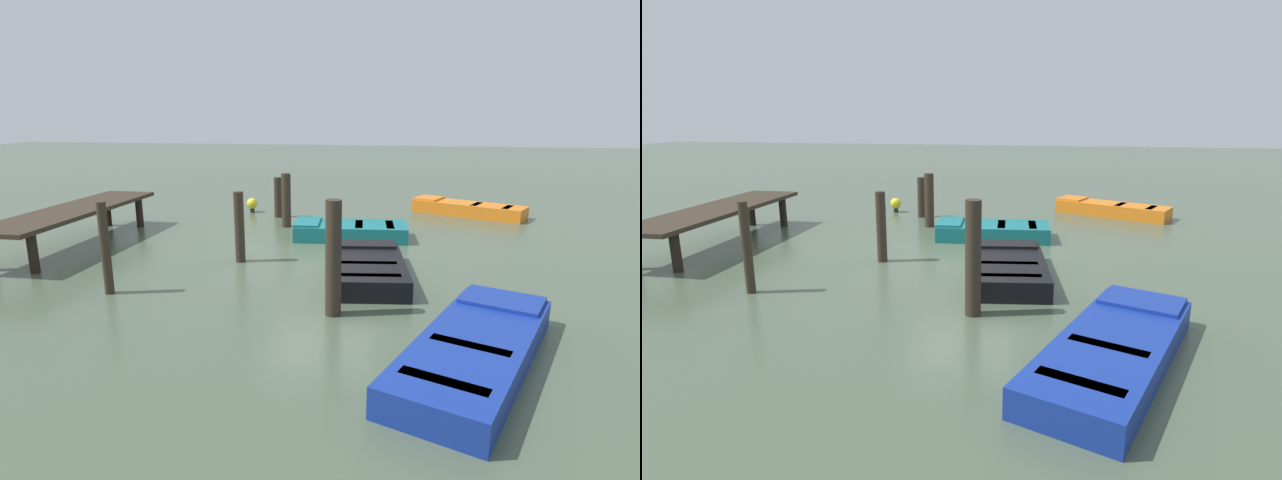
{
  "view_description": "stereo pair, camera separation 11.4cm",
  "coord_description": "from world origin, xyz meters",
  "views": [
    {
      "loc": [
        -11.43,
        -1.99,
        3.29
      ],
      "look_at": [
        0.0,
        0.0,
        0.35
      ],
      "focal_mm": 28.58,
      "sensor_mm": 36.0,
      "label": 1
    },
    {
      "loc": [
        -11.41,
        -2.11,
        3.29
      ],
      "look_at": [
        0.0,
        0.0,
        0.35
      ],
      "focal_mm": 28.58,
      "sensor_mm": 36.0,
      "label": 2
    }
  ],
  "objects": [
    {
      "name": "mooring_piling_far_left",
      "position": [
        2.78,
        1.48,
        0.78
      ],
      "size": [
        0.27,
        0.27,
        1.56
      ],
      "primitive_type": "cylinder",
      "color": "#33281E",
      "rests_on": "ground_plane"
    },
    {
      "name": "marker_buoy",
      "position": [
        4.72,
        3.13,
        0.29
      ],
      "size": [
        0.36,
        0.36,
        0.48
      ],
      "color": "#262626",
      "rests_on": "ground_plane"
    },
    {
      "name": "rowboat_teal",
      "position": [
        1.68,
        -0.51,
        0.22
      ],
      "size": [
        1.56,
        3.04,
        0.46
      ],
      "rotation": [
        0.0,
        0.0,
        1.66
      ],
      "color": "#14666B",
      "rests_on": "ground_plane"
    },
    {
      "name": "mooring_piling_mid_left",
      "position": [
        -3.29,
        3.4,
        0.86
      ],
      "size": [
        0.17,
        0.17,
        1.73
      ],
      "primitive_type": "cylinder",
      "color": "#33281E",
      "rests_on": "ground_plane"
    },
    {
      "name": "dock_segment",
      "position": [
        -0.21,
        6.18,
        0.83
      ],
      "size": [
        5.56,
        1.52,
        0.95
      ],
      "rotation": [
        0.0,
        0.0,
        0.01
      ],
      "color": "#33281E",
      "rests_on": "ground_plane"
    },
    {
      "name": "rowboat_orange",
      "position": [
        5.47,
        -3.92,
        0.22
      ],
      "size": [
        2.41,
        3.63,
        0.46
      ],
      "rotation": [
        0.0,
        0.0,
        1.13
      ],
      "color": "orange",
      "rests_on": "ground_plane"
    },
    {
      "name": "rowboat_black",
      "position": [
        -1.58,
        -1.23,
        0.22
      ],
      "size": [
        3.03,
        1.84,
        0.46
      ],
      "rotation": [
        0.0,
        0.0,
        0.13
      ],
      "color": "black",
      "rests_on": "ground_plane"
    },
    {
      "name": "mooring_piling_mid_right",
      "position": [
        -3.59,
        -0.85,
        0.97
      ],
      "size": [
        0.26,
        0.26,
        1.94
      ],
      "primitive_type": "cylinder",
      "color": "#33281E",
      "rests_on": "ground_plane"
    },
    {
      "name": "rowboat_blue",
      "position": [
        -4.93,
        -2.97,
        0.22
      ],
      "size": [
        4.02,
        2.63,
        0.46
      ],
      "rotation": [
        0.0,
        0.0,
        5.9
      ],
      "color": "navy",
      "rests_on": "ground_plane"
    },
    {
      "name": "mooring_piling_center",
      "position": [
        4.12,
        2.07,
        0.64
      ],
      "size": [
        0.25,
        0.25,
        1.27
      ],
      "primitive_type": "cylinder",
      "color": "#33281E",
      "rests_on": "ground_plane"
    },
    {
      "name": "ground_plane",
      "position": [
        0.0,
        0.0,
        0.0
      ],
      "size": [
        80.0,
        80.0,
        0.0
      ],
      "primitive_type": "plane",
      "color": "#475642"
    },
    {
      "name": "mooring_piling_far_right",
      "position": [
        -0.89,
        1.66,
        0.79
      ],
      "size": [
        0.22,
        0.22,
        1.59
      ],
      "primitive_type": "cylinder",
      "color": "#33281E",
      "rests_on": "ground_plane"
    }
  ]
}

